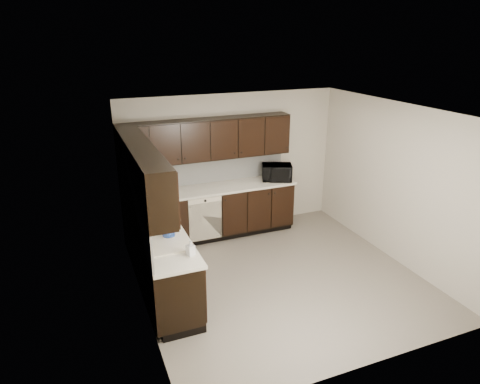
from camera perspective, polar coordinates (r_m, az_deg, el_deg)
name	(u,v)px	position (r m, az deg, el deg)	size (l,w,h in m)	color
floor	(279,277)	(6.61, 5.20, -11.26)	(4.00, 4.00, 0.00)	gray
ceiling	(285,112)	(5.71, 6.01, 10.62)	(4.00, 4.00, 0.00)	white
wall_back	(231,163)	(7.78, -1.19, 3.90)	(4.00, 0.02, 2.50)	#B8AF9D
wall_left	(138,222)	(5.48, -13.40, -3.98)	(0.02, 4.00, 2.50)	#B8AF9D
wall_right	(395,183)	(7.15, 19.97, 1.14)	(0.02, 4.00, 2.50)	#B8AF9D
wall_front	(373,268)	(4.55, 17.34, -9.69)	(4.00, 0.02, 2.50)	#B8AF9D
lower_cabinets	(193,234)	(6.99, -6.28, -5.54)	(3.00, 2.80, 0.90)	black
countertop	(192,205)	(6.79, -6.45, -1.70)	(3.03, 2.83, 0.04)	silver
backsplash	(175,187)	(6.84, -8.71, 0.69)	(3.00, 2.80, 0.48)	white
upper_cabinets	(182,152)	(6.58, -7.76, 5.35)	(3.00, 2.80, 0.70)	black
dishwasher	(205,216)	(7.28, -4.65, -3.26)	(0.58, 0.04, 0.78)	beige
sink	(166,245)	(5.67, -9.88, -6.97)	(0.54, 0.82, 0.42)	beige
microwave	(277,172)	(7.80, 4.92, 2.62)	(0.53, 0.36, 0.29)	black
soap_bottle_a	(190,248)	(5.22, -6.64, -7.39)	(0.09, 0.09, 0.20)	gray
soap_bottle_b	(152,224)	(5.89, -11.66, -4.17)	(0.09, 0.09, 0.22)	gray
toaster_oven	(141,190)	(7.22, -13.06, 0.26)	(0.32, 0.23, 0.20)	#B2B3B5
storage_bin	(154,218)	(6.10, -11.44, -3.36)	(0.52, 0.39, 0.20)	silver
blue_pitcher	(168,228)	(5.69, -9.53, -4.78)	(0.17, 0.17, 0.25)	#11389B
teal_tumbler	(164,214)	(6.22, -10.12, -2.94)	(0.08, 0.08, 0.18)	#0D9487
paper_towel_roll	(152,193)	(6.83, -11.64, -0.17)	(0.15, 0.15, 0.34)	white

